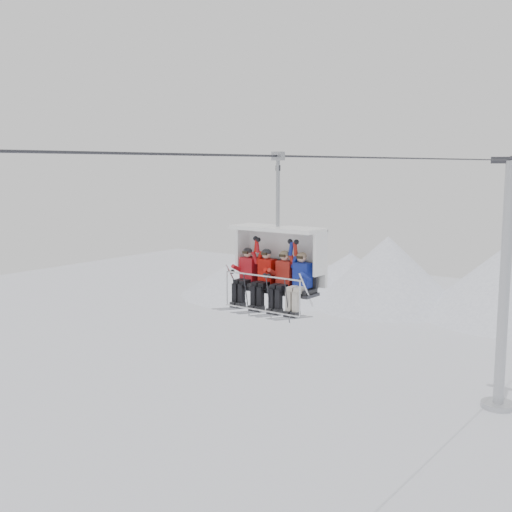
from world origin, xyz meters
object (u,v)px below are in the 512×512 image
Objects in this scene: skier_center_left at (265,276)px; skier_center_right at (283,278)px; skier_far_right at (300,280)px; chairlift_carrier at (280,258)px; lift_tower_right at (504,303)px; skier_far_left at (246,274)px.

skier_center_right is (0.57, 0.00, 0.00)m from skier_center_left.
skier_center_right and skier_far_right have the same top height.
chairlift_carrier is 0.63m from skier_center_right.
skier_far_right is (0.80, -21.24, 4.45)m from lift_tower_right.
skier_center_left is 1.00× the size of skier_center_right.
chairlift_carrier is at bearing 159.30° from skier_far_right.
skier_center_right is (0.29, -0.30, -0.47)m from chairlift_carrier.
skier_center_left is at bearing -132.79° from chairlift_carrier.
skier_far_left is at bearing -179.78° from skier_center_left.
lift_tower_right is 7.99× the size of skier_far_right.
skier_far_right is at bearing 0.00° from skier_center_left.
skier_far_left is (-0.89, -21.25, 4.44)m from lift_tower_right.
chairlift_carrier is 1.06m from skier_far_left.
skier_far_left is 1.70m from skier_far_right.
skier_center_left is at bearing -90.76° from lift_tower_right.
skier_far_right is at bearing -20.70° from chairlift_carrier.
skier_center_left is 1.08m from skier_far_right.
lift_tower_right is at bearing 90.77° from skier_center_right.
skier_far_left is at bearing -161.10° from chairlift_carrier.
skier_far_right is (1.70, 0.00, 0.01)m from skier_far_left.
skier_center_left and skier_center_right have the same top height.
skier_center_right is at bearing 0.11° from skier_far_left.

